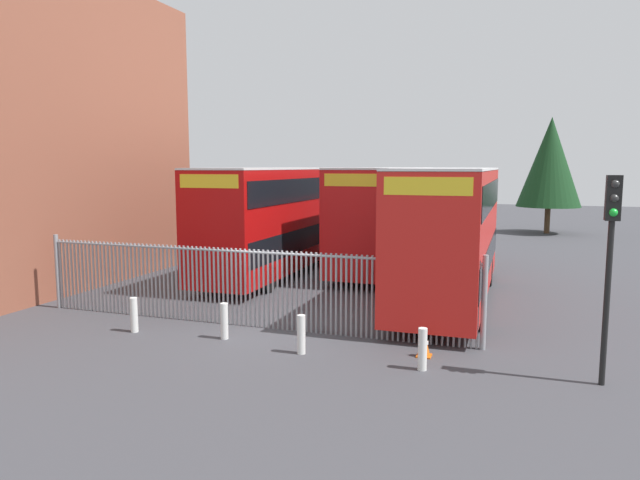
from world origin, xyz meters
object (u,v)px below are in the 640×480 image
at_px(bollard_far_right, 422,349).
at_px(double_decker_bus_behind_fence_left, 386,213).
at_px(bollard_near_right, 301,334).
at_px(traffic_cone_by_gate, 424,345).
at_px(bollard_center_front, 224,321).
at_px(traffic_light_kerbside, 611,241).
at_px(double_decker_bus_near_gate, 451,229).
at_px(bollard_near_left, 134,315).
at_px(double_decker_bus_behind_fence_right, 276,216).

bearing_deg(bollard_far_right, double_decker_bus_behind_fence_left, 106.08).
bearing_deg(bollard_near_right, traffic_cone_by_gate, 14.71).
bearing_deg(bollard_center_front, double_decker_bus_behind_fence_left, 82.13).
relative_size(bollard_near_right, traffic_light_kerbside, 0.22).
bearing_deg(traffic_light_kerbside, double_decker_bus_near_gate, 120.08).
relative_size(bollard_near_left, traffic_cone_by_gate, 1.61).
relative_size(bollard_near_left, bollard_near_right, 1.00).
relative_size(bollard_near_left, bollard_center_front, 1.00).
distance_m(double_decker_bus_behind_fence_left, traffic_cone_by_gate, 12.30).
height_order(bollard_far_right, traffic_light_kerbside, traffic_light_kerbside).
bearing_deg(double_decker_bus_behind_fence_left, double_decker_bus_near_gate, -58.51).
bearing_deg(double_decker_bus_behind_fence_left, bollard_near_left, -109.40).
bearing_deg(double_decker_bus_near_gate, bollard_near_right, -111.87).
bearing_deg(double_decker_bus_behind_fence_right, bollard_far_right, -51.35).
height_order(bollard_center_front, bollard_near_right, same).
bearing_deg(traffic_light_kerbside, double_decker_bus_behind_fence_right, 140.77).
bearing_deg(double_decker_bus_behind_fence_left, bollard_near_right, -86.83).
height_order(double_decker_bus_behind_fence_right, bollard_far_right, double_decker_bus_behind_fence_right).
relative_size(double_decker_bus_behind_fence_right, traffic_cone_by_gate, 18.32).
height_order(bollard_near_left, bollard_center_front, same).
xyz_separation_m(bollard_center_front, bollard_far_right, (5.25, -0.65, 0.00)).
xyz_separation_m(bollard_center_front, traffic_light_kerbside, (8.89, -0.33, 2.51)).
bearing_deg(double_decker_bus_behind_fence_left, traffic_cone_by_gate, -73.16).
bearing_deg(double_decker_bus_behind_fence_right, bollard_center_front, -75.19).
bearing_deg(traffic_light_kerbside, bollard_far_right, -174.97).
bearing_deg(bollard_far_right, bollard_near_left, 176.95).
relative_size(double_decker_bus_near_gate, bollard_center_front, 11.38).
height_order(traffic_cone_by_gate, traffic_light_kerbside, traffic_light_kerbside).
bearing_deg(traffic_light_kerbside, double_decker_bus_behind_fence_left, 120.73).
distance_m(double_decker_bus_behind_fence_left, bollard_near_right, 12.50).
bearing_deg(bollard_near_left, traffic_light_kerbside, -0.49).
bearing_deg(double_decker_bus_near_gate, double_decker_bus_behind_fence_right, 161.11).
distance_m(bollard_near_left, bollard_far_right, 7.88).
distance_m(double_decker_bus_near_gate, traffic_light_kerbside, 7.69).
bearing_deg(bollard_near_right, double_decker_bus_behind_fence_left, 93.17).
distance_m(double_decker_bus_near_gate, bollard_far_right, 7.23).
bearing_deg(bollard_far_right, bollard_near_right, 176.49).
height_order(bollard_near_left, traffic_cone_by_gate, bollard_near_left).
relative_size(bollard_far_right, traffic_cone_by_gate, 1.61).
bearing_deg(bollard_near_left, double_decker_bus_behind_fence_left, 70.60).
xyz_separation_m(traffic_cone_by_gate, traffic_light_kerbside, (3.74, -0.60, 2.70)).
xyz_separation_m(double_decker_bus_behind_fence_right, bollard_center_front, (2.33, -8.83, -1.95)).
height_order(double_decker_bus_near_gate, traffic_light_kerbside, double_decker_bus_near_gate).
distance_m(double_decker_bus_behind_fence_left, double_decker_bus_behind_fence_right, 5.00).
distance_m(bollard_near_right, traffic_light_kerbside, 7.03).
relative_size(traffic_cone_by_gate, traffic_light_kerbside, 0.14).
height_order(double_decker_bus_near_gate, bollard_far_right, double_decker_bus_near_gate).
relative_size(bollard_near_right, traffic_cone_by_gate, 1.61).
bearing_deg(traffic_cone_by_gate, bollard_near_left, -176.30).
bearing_deg(double_decker_bus_behind_fence_right, double_decker_bus_near_gate, -18.89).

